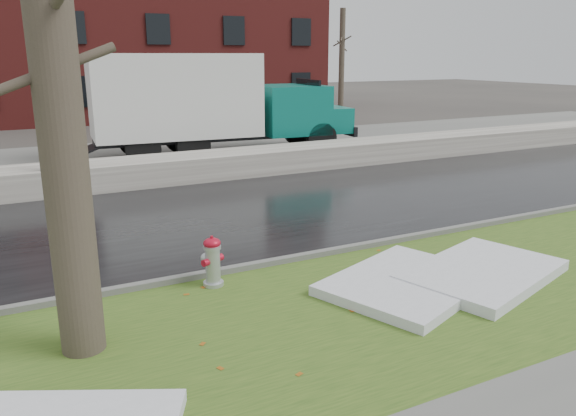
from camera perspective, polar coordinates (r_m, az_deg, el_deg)
name	(u,v)px	position (r m, az deg, el deg)	size (l,w,h in m)	color
ground	(298,286)	(9.30, 1.03, -7.98)	(120.00, 120.00, 0.00)	#47423D
verge	(339,316)	(8.31, 5.18, -10.86)	(60.00, 4.50, 0.04)	#2E4B19
road	(207,217)	(13.20, -8.22, -0.94)	(60.00, 7.00, 0.03)	black
parking_lot	(129,159)	(21.23, -15.82, 4.82)	(60.00, 9.00, 0.03)	slate
curb	(272,263)	(10.10, -1.66, -5.61)	(60.00, 0.15, 0.14)	slate
snowbank	(159,170)	(17.04, -12.93, 3.76)	(60.00, 1.60, 0.75)	beige
brick_building	(97,32)	(38.03, -18.80, 16.55)	(26.00, 12.00, 10.00)	maroon
bg_tree_right	(342,60)	(37.35, 5.48, 14.73)	(1.40, 1.62, 6.50)	brown
fire_hydrant	(212,259)	(9.16, -7.69, -5.17)	(0.42, 0.40, 0.84)	#AAAEB2
tree	(55,76)	(6.97, -22.55, 12.30)	(1.41, 1.67, 6.77)	brown
box_truck	(208,103)	(21.12, -8.17, 10.55)	(11.27, 3.34, 3.73)	black
worker	(50,141)	(15.81, -22.98, 6.26)	(0.56, 0.37, 1.53)	black
snow_patch_near	(408,283)	(9.33, 12.08, -7.46)	(2.60, 2.00, 0.16)	silver
snow_patch_side	(482,273)	(10.06, 19.13, -6.21)	(2.80, 1.80, 0.18)	silver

